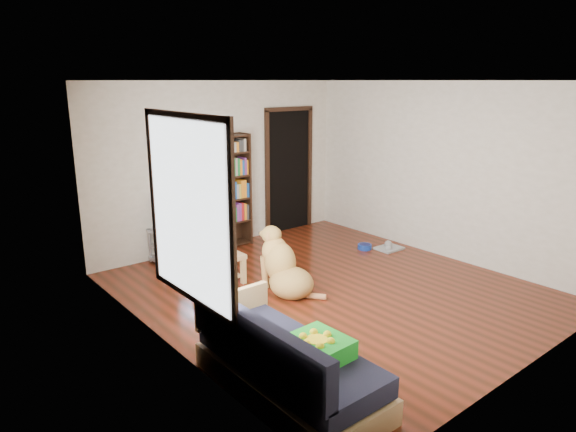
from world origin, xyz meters
TOP-DOWN VIEW (x-y plane):
  - ground at (0.00, 0.00)m, footprint 5.00×5.00m
  - ceiling at (0.00, 0.00)m, footprint 5.00×5.00m
  - wall_back at (0.00, 2.50)m, footprint 4.50×0.00m
  - wall_front at (0.00, -2.50)m, footprint 4.50×0.00m
  - wall_left at (-2.25, 0.00)m, footprint 0.00×5.00m
  - wall_right at (2.25, 0.00)m, footprint 0.00×5.00m
  - green_cushion at (-1.75, -1.65)m, footprint 0.49×0.49m
  - laptop at (-0.98, 1.08)m, footprint 0.31×0.21m
  - dog_bowl at (1.56, 0.83)m, footprint 0.22×0.22m
  - grey_rag at (1.86, 0.58)m, footprint 0.41×0.33m
  - window at (-2.23, -0.50)m, footprint 0.03×1.46m
  - doorway at (1.35, 2.48)m, footprint 1.03×0.05m
  - tv_stand at (-0.90, 2.25)m, footprint 0.90×0.45m
  - crt_tv at (-0.90, 2.27)m, footprint 0.55×0.52m
  - bookshelf at (0.05, 2.34)m, footprint 0.60×0.30m
  - sofa at (-1.87, -1.38)m, footprint 0.80×1.80m
  - coffee_table at (-0.98, 1.11)m, footprint 0.55×0.55m
  - dog at (-0.51, 0.32)m, footprint 0.56×1.03m

SIDE VIEW (x-z plane):
  - ground at x=0.00m, z-range 0.00..0.00m
  - grey_rag at x=1.86m, z-range 0.00..0.03m
  - dog_bowl at x=1.56m, z-range 0.00..0.08m
  - sofa at x=-1.87m, z-range -0.14..0.66m
  - tv_stand at x=-0.90m, z-range 0.02..0.52m
  - coffee_table at x=-0.98m, z-range 0.08..0.48m
  - dog at x=-0.51m, z-range -0.11..0.74m
  - laptop at x=-0.98m, z-range 0.40..0.42m
  - green_cushion at x=-1.75m, z-range 0.42..0.58m
  - crt_tv at x=-0.90m, z-range 0.45..1.03m
  - bookshelf at x=0.05m, z-range 0.10..1.90m
  - doorway at x=1.35m, z-range 0.03..2.21m
  - wall_back at x=0.00m, z-range -0.95..3.55m
  - wall_front at x=0.00m, z-range -0.95..3.55m
  - wall_left at x=-2.25m, z-range -1.20..3.80m
  - wall_right at x=2.25m, z-range -1.20..3.80m
  - window at x=-2.23m, z-range 0.65..2.35m
  - ceiling at x=0.00m, z-range 2.60..2.60m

